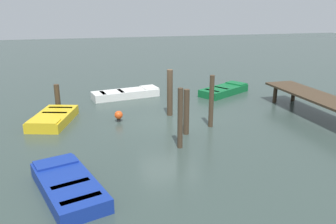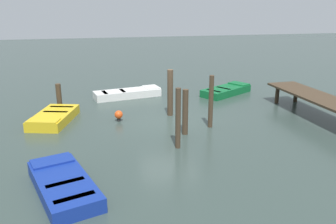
# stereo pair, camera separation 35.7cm
# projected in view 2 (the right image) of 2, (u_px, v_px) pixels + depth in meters

# --- Properties ---
(ground_plane) EXTENTS (80.00, 80.00, 0.00)m
(ground_plane) POSITION_uv_depth(u_px,v_px,m) (168.00, 119.00, 15.55)
(ground_plane) COLOR #33423D
(dock_segment) EXTENTS (6.45, 1.78, 0.95)m
(dock_segment) POSITION_uv_depth(u_px,v_px,m) (320.00, 99.00, 15.62)
(dock_segment) COLOR #423323
(dock_segment) RESTS_ON ground_plane
(rowboat_blue) EXTENTS (3.40, 2.22, 0.46)m
(rowboat_blue) POSITION_uv_depth(u_px,v_px,m) (63.00, 184.00, 9.55)
(rowboat_blue) COLOR navy
(rowboat_blue) RESTS_ON ground_plane
(rowboat_white) EXTENTS (1.77, 3.75, 0.46)m
(rowboat_white) POSITION_uv_depth(u_px,v_px,m) (128.00, 93.00, 19.21)
(rowboat_white) COLOR silver
(rowboat_white) RESTS_ON ground_plane
(rowboat_yellow) EXTENTS (3.12, 2.14, 0.46)m
(rowboat_yellow) POSITION_uv_depth(u_px,v_px,m) (54.00, 117.00, 15.16)
(rowboat_yellow) COLOR gold
(rowboat_yellow) RESTS_ON ground_plane
(rowboat_green) EXTENTS (2.68, 3.33, 0.46)m
(rowboat_green) POSITION_uv_depth(u_px,v_px,m) (226.00, 90.00, 19.83)
(rowboat_green) COLOR #0F602D
(rowboat_green) RESTS_ON ground_plane
(mooring_piling_near_left) EXTENTS (0.25, 0.25, 1.26)m
(mooring_piling_near_left) POSITION_uv_depth(u_px,v_px,m) (59.00, 97.00, 16.91)
(mooring_piling_near_left) COLOR #423323
(mooring_piling_near_left) RESTS_ON ground_plane
(mooring_piling_far_left) EXTENTS (0.23, 0.23, 1.81)m
(mooring_piling_far_left) POSITION_uv_depth(u_px,v_px,m) (185.00, 112.00, 13.55)
(mooring_piling_far_left) COLOR #423323
(mooring_piling_far_left) RESTS_ON ground_plane
(mooring_piling_center) EXTENTS (0.26, 0.26, 2.13)m
(mooring_piling_center) POSITION_uv_depth(u_px,v_px,m) (170.00, 93.00, 15.85)
(mooring_piling_center) COLOR #423323
(mooring_piling_center) RESTS_ON ground_plane
(mooring_piling_near_right) EXTENTS (0.19, 0.19, 2.19)m
(mooring_piling_near_right) POSITION_uv_depth(u_px,v_px,m) (178.00, 119.00, 12.20)
(mooring_piling_near_right) COLOR #423323
(mooring_piling_near_right) RESTS_ON ground_plane
(mooring_piling_mid_left) EXTENTS (0.19, 0.19, 2.19)m
(mooring_piling_mid_left) POSITION_uv_depth(u_px,v_px,m) (211.00, 102.00, 14.30)
(mooring_piling_mid_left) COLOR #423323
(mooring_piling_mid_left) RESTS_ON ground_plane
(marker_buoy) EXTENTS (0.36, 0.36, 0.48)m
(marker_buoy) POSITION_uv_depth(u_px,v_px,m) (119.00, 115.00, 15.25)
(marker_buoy) COLOR #262626
(marker_buoy) RESTS_ON ground_plane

